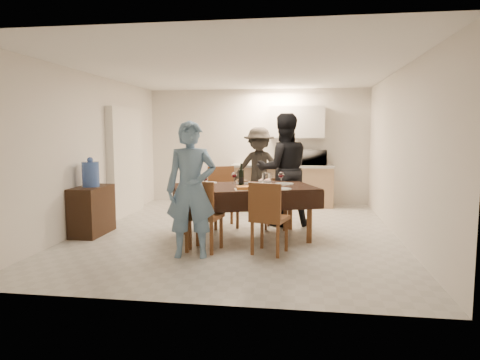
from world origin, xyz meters
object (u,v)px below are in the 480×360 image
Objects in this scene: water_pitcher at (267,180)px; person_far at (283,170)px; dining_table at (244,188)px; person_near at (191,190)px; console at (92,211)px; water_jug at (91,174)px; microwave at (313,158)px; savoury_tart at (247,188)px; person_kitchen at (259,168)px; wine_bottle at (241,175)px.

water_pitcher is 1.12m from person_far.
dining_table is 1.19m from person_near.
console is at bearing 143.76° from person_near.
water_jug is 4.76m from microwave.
console is 3.24m from person_far.
water_pitcher is 0.58× the size of savoury_tart.
savoury_tart is (2.53, -0.29, 0.45)m from console.
person_far reaches higher than dining_table.
person_kitchen is at bearing 92.62° from savoury_tart.
console is 2.17m from person_near.
wine_bottle is at bearing 165.96° from water_pitcher.
water_jug is 0.22× the size of person_near.
wine_bottle reaches higher than savoury_tart.
person_near reaches higher than savoury_tart.
person_far is at bearing 59.04° from wine_bottle.
savoury_tart is 3.03m from person_kitchen.
water_pitcher is at bearing -27.85° from dining_table.
savoury_tart is (0.15, -0.43, -0.15)m from wine_bottle.
water_pitcher reaches higher than savoury_tart.
microwave reaches higher than water_pitcher.
microwave is (3.53, 3.18, 0.11)m from water_jug.
person_far reaches higher than console.
savoury_tart is at bearing -70.77° from wine_bottle.
microwave is at bearing 59.18° from person_near.
person_kitchen is (2.39, 2.73, -0.10)m from water_jug.
person_far is at bearing 20.84° from water_jug.
console is (-2.43, -0.09, -0.39)m from dining_table.
person_near reaches higher than dining_table.
microwave is (1.10, 3.10, 0.30)m from dining_table.
person_near is (-1.65, -4.15, -0.19)m from microwave.
water_pitcher is 0.35× the size of microwave.
water_jug is at bearing -176.75° from wine_bottle.
savoury_tart is 0.20× the size of person_near.
dining_table is 0.38m from water_pitcher.
water_pitcher is (0.40, -0.10, -0.07)m from wine_bottle.
person_near reaches higher than water_jug.
microwave reaches higher than wine_bottle.
person_kitchen reaches higher than microwave.
person_far is at bearing 53.26° from person_near.
microwave is (0.75, 3.15, 0.16)m from water_pitcher.
dining_table is 0.40m from savoury_tart.
person_near is 3.73m from person_kitchen.
microwave is (1.00, 3.48, 0.24)m from savoury_tart.
water_jug is (-2.43, -0.09, 0.19)m from dining_table.
person_near is 0.91× the size of person_far.
microwave reaches higher than water_jug.
person_kitchen reaches higher than wine_bottle.
wine_bottle is (-0.05, 0.05, 0.21)m from dining_table.
person_near is at bearing 68.27° from microwave.
water_pitcher is 0.11× the size of person_far.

